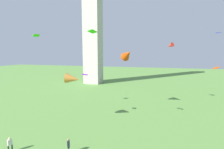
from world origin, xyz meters
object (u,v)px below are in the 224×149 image
at_px(kite_flying_3, 85,75).
at_px(kite_flying_6, 218,33).
at_px(kite_flying_2, 127,54).
at_px(kite_flying_5, 36,35).
at_px(person_4, 10,144).
at_px(kite_flying_8, 73,79).
at_px(kite_flying_1, 92,31).
at_px(monument_obelisk, 93,8).
at_px(person_1, 68,145).
at_px(kite_flying_7, 170,46).
at_px(kite_flying_0, 216,68).

height_order(kite_flying_3, kite_flying_6, kite_flying_6).
distance_m(kite_flying_2, kite_flying_5, 15.32).
bearing_deg(person_4, kite_flying_8, 4.46).
relative_size(person_4, kite_flying_1, 1.15).
bearing_deg(monument_obelisk, kite_flying_3, -69.40).
xyz_separation_m(kite_flying_3, kite_flying_5, (-8.50, 0.04, 6.07)).
bearing_deg(kite_flying_5, person_4, -130.32).
bearing_deg(kite_flying_8, kite_flying_1, -119.47).
xyz_separation_m(monument_obelisk, kite_flying_8, (10.57, -32.62, -18.56)).
distance_m(person_1, person_4, 6.23).
height_order(person_1, person_4, person_1).
height_order(monument_obelisk, kite_flying_8, monument_obelisk).
relative_size(person_1, kite_flying_7, 1.03).
relative_size(person_4, kite_flying_5, 1.38).
bearing_deg(kite_flying_6, kite_flying_7, 4.22).
bearing_deg(kite_flying_6, person_1, 53.42).
xyz_separation_m(person_4, kite_flying_5, (-4.69, 10.30, 12.25)).
bearing_deg(person_1, kite_flying_3, 159.20).
distance_m(person_1, kite_flying_8, 9.50).
xyz_separation_m(kite_flying_0, kite_flying_1, (-15.26, -6.63, 4.57)).
relative_size(kite_flying_3, kite_flying_7, 0.62).
bearing_deg(kite_flying_0, kite_flying_5, 70.74).
relative_size(monument_obelisk, kite_flying_1, 36.21).
height_order(monument_obelisk, kite_flying_7, monument_obelisk).
distance_m(monument_obelisk, kite_flying_7, 33.97).
xyz_separation_m(monument_obelisk, kite_flying_2, (16.86, -24.79, -15.15)).
height_order(kite_flying_5, kite_flying_6, kite_flying_6).
distance_m(monument_obelisk, kite_flying_6, 39.34).
xyz_separation_m(monument_obelisk, kite_flying_3, (11.51, -30.63, -18.16)).
distance_m(kite_flying_2, kite_flying_8, 10.61).
height_order(person_1, kite_flying_7, kite_flying_7).
height_order(person_1, kite_flying_8, kite_flying_8).
relative_size(kite_flying_2, kite_flying_7, 1.93).
bearing_deg(kite_flying_8, kite_flying_6, -62.96).
xyz_separation_m(kite_flying_0, kite_flying_7, (-5.69, 8.11, 3.39)).
relative_size(kite_flying_3, kite_flying_6, 1.20).
bearing_deg(person_4, kite_flying_2, -6.05).
bearing_deg(monument_obelisk, kite_flying_6, -32.27).
height_order(kite_flying_1, kite_flying_7, kite_flying_1).
xyz_separation_m(kite_flying_1, kite_flying_2, (2.37, 9.75, -2.81)).
bearing_deg(person_4, monument_obelisk, 34.23).
height_order(person_1, kite_flying_2, kite_flying_2).
relative_size(kite_flying_6, kite_flying_8, 0.38).
distance_m(kite_flying_3, kite_flying_7, 17.22).
distance_m(kite_flying_1, kite_flying_8, 7.60).
bearing_deg(kite_flying_1, person_4, -101.78).
relative_size(person_4, kite_flying_3, 1.61).
bearing_deg(kite_flying_5, person_1, -104.32).
height_order(kite_flying_0, kite_flying_2, kite_flying_2).
bearing_deg(kite_flying_5, monument_obelisk, 30.82).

